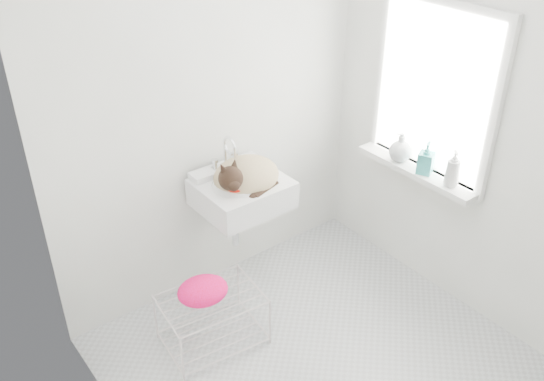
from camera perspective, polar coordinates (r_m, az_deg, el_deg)
floor at (r=3.68m, az=3.89°, el=-15.51°), size 2.20×2.00×0.02m
back_wall at (r=3.62m, az=-5.89°, el=7.88°), size 2.20×0.02×2.50m
right_wall at (r=3.66m, az=17.82°, el=6.78°), size 0.02×2.00×2.50m
left_wall at (r=2.42m, az=-15.27°, el=-6.19°), size 0.02×2.00×2.50m
window_glass at (r=3.72m, az=15.47°, el=9.21°), size 0.01×0.80×1.00m
window_frame at (r=3.71m, az=15.33°, el=9.17°), size 0.04×0.90×1.10m
windowsill at (r=3.88m, az=13.72°, el=1.87°), size 0.16×0.88×0.04m
sink at (r=3.62m, az=-2.94°, el=0.90°), size 0.53×0.47×0.21m
faucet at (r=3.68m, az=-4.61°, el=3.90°), size 0.19×0.14×0.19m
cat at (r=3.59m, az=-2.63°, el=1.41°), size 0.43×0.35×0.27m
wire_rack at (r=3.67m, az=-5.75°, el=-12.49°), size 0.61×0.46×0.34m
towel at (r=3.52m, az=-6.65°, el=-9.98°), size 0.34×0.28×0.13m
bottle_a at (r=3.73m, az=16.77°, el=0.46°), size 0.11×0.11×0.20m
bottle_b at (r=3.83m, az=14.43°, el=1.69°), size 0.12×0.12×0.20m
bottle_c at (r=3.94m, az=12.14°, el=2.88°), size 0.21×0.21×0.19m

